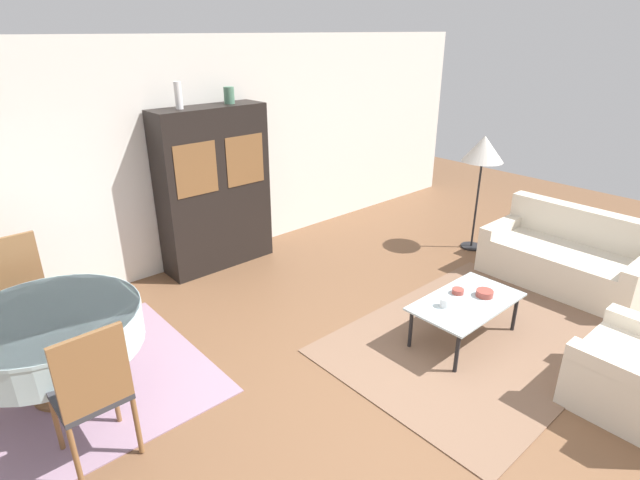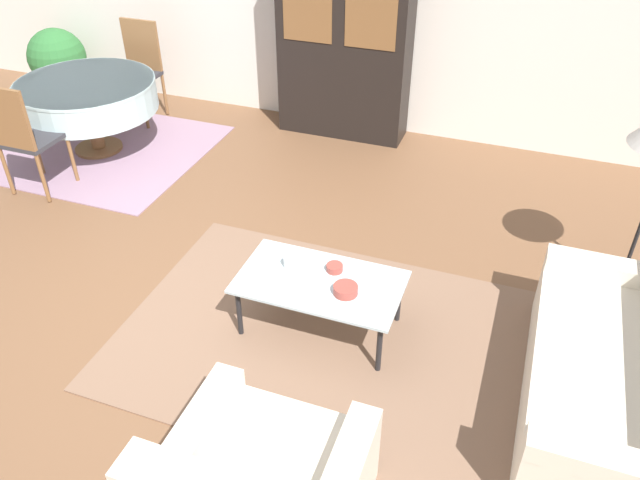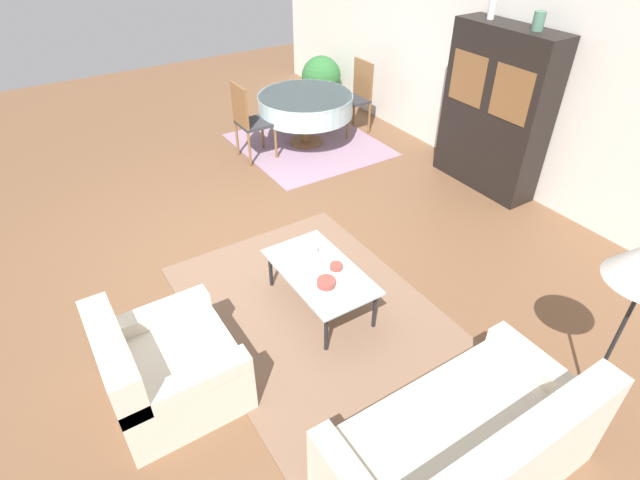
% 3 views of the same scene
% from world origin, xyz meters
% --- Properties ---
extents(ground_plane, '(14.00, 14.00, 0.00)m').
position_xyz_m(ground_plane, '(0.00, 0.00, 0.00)').
color(ground_plane, brown).
extents(area_rug, '(2.84, 1.99, 0.01)m').
position_xyz_m(area_rug, '(1.20, 0.25, 0.01)').
color(area_rug, brown).
rests_on(area_rug, ground_plane).
extents(dining_rug, '(2.05, 1.91, 0.01)m').
position_xyz_m(dining_rug, '(-1.93, 2.07, 0.01)').
color(dining_rug, gray).
rests_on(dining_rug, ground_plane).
extents(couch, '(0.90, 1.72, 0.84)m').
position_xyz_m(couch, '(2.98, 0.23, 0.30)').
color(couch, beige).
rests_on(couch, ground_plane).
extents(coffee_table, '(1.10, 0.62, 0.41)m').
position_xyz_m(coffee_table, '(1.09, 0.35, 0.38)').
color(coffee_table, black).
rests_on(coffee_table, area_rug).
extents(display_cabinet, '(1.34, 0.43, 1.95)m').
position_xyz_m(display_cabinet, '(0.26, 3.37, 0.97)').
color(display_cabinet, black).
rests_on(display_cabinet, ground_plane).
extents(dining_table, '(1.36, 1.36, 0.74)m').
position_xyz_m(dining_table, '(-2.00, 2.06, 0.60)').
color(dining_table, brown).
rests_on(dining_table, dining_rug).
extents(dining_chair_near, '(0.44, 0.44, 1.06)m').
position_xyz_m(dining_chair_near, '(-2.00, 1.16, 0.60)').
color(dining_chair_near, brown).
rests_on(dining_chair_near, dining_rug).
extents(dining_chair_far, '(0.44, 0.44, 1.06)m').
position_xyz_m(dining_chair_far, '(-2.00, 2.97, 0.60)').
color(dining_chair_far, brown).
rests_on(dining_chair_far, dining_rug).
extents(cup, '(0.09, 0.09, 0.08)m').
position_xyz_m(cup, '(0.85, 0.42, 0.46)').
color(cup, white).
rests_on(cup, coffee_table).
extents(bowl, '(0.16, 0.16, 0.06)m').
position_xyz_m(bowl, '(1.29, 0.29, 0.45)').
color(bowl, '#9E4238').
rests_on(bowl, coffee_table).
extents(bowl_small, '(0.11, 0.11, 0.05)m').
position_xyz_m(bowl_small, '(1.15, 0.49, 0.44)').
color(bowl_small, '#9E4238').
rests_on(bowl_small, coffee_table).
extents(potted_plant, '(0.68, 0.68, 0.81)m').
position_xyz_m(potted_plant, '(-3.27, 3.15, 0.46)').
color(potted_plant, '#4C4C51').
rests_on(potted_plant, ground_plane).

